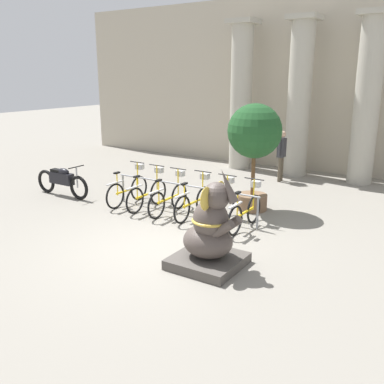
# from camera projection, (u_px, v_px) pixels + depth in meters

# --- Properties ---
(ground_plane) EXTENTS (60.00, 60.00, 0.00)m
(ground_plane) POSITION_uv_depth(u_px,v_px,m) (163.00, 247.00, 8.63)
(ground_plane) COLOR gray
(building_facade) EXTENTS (20.00, 0.20, 6.00)m
(building_facade) POSITION_uv_depth(u_px,v_px,m) (310.00, 85.00, 14.79)
(building_facade) COLOR #B2A893
(building_facade) RESTS_ON ground_plane
(column_left) EXTENTS (0.96, 0.96, 5.16)m
(column_left) POSITION_uv_depth(u_px,v_px,m) (241.00, 95.00, 15.19)
(column_left) COLOR #ADA899
(column_left) RESTS_ON ground_plane
(column_middle) EXTENTS (0.96, 0.96, 5.16)m
(column_middle) POSITION_uv_depth(u_px,v_px,m) (299.00, 97.00, 14.08)
(column_middle) COLOR #ADA899
(column_middle) RESTS_ON ground_plane
(column_right) EXTENTS (0.96, 0.96, 5.16)m
(column_right) POSITION_uv_depth(u_px,v_px,m) (367.00, 99.00, 12.96)
(column_right) COLOR #ADA899
(column_right) RESTS_ON ground_plane
(bike_rack) EXTENTS (4.05, 0.05, 0.77)m
(bike_rack) POSITION_uv_depth(u_px,v_px,m) (184.00, 190.00, 10.47)
(bike_rack) COLOR gray
(bike_rack) RESTS_ON ground_plane
(bicycle_0) EXTENTS (0.48, 1.63, 1.08)m
(bicycle_0) POSITION_uv_depth(u_px,v_px,m) (128.00, 189.00, 11.36)
(bicycle_0) COLOR black
(bicycle_0) RESTS_ON ground_plane
(bicycle_1) EXTENTS (0.48, 1.63, 1.08)m
(bicycle_1) POSITION_uv_depth(u_px,v_px,m) (148.00, 193.00, 10.97)
(bicycle_1) COLOR black
(bicycle_1) RESTS_ON ground_plane
(bicycle_2) EXTENTS (0.48, 1.63, 1.08)m
(bicycle_2) POSITION_uv_depth(u_px,v_px,m) (169.00, 197.00, 10.58)
(bicycle_2) COLOR black
(bicycle_2) RESTS_ON ground_plane
(bicycle_3) EXTENTS (0.48, 1.63, 1.08)m
(bicycle_3) POSITION_uv_depth(u_px,v_px,m) (194.00, 201.00, 10.28)
(bicycle_3) COLOR black
(bicycle_3) RESTS_ON ground_plane
(bicycle_4) EXTENTS (0.48, 1.63, 1.08)m
(bicycle_4) POSITION_uv_depth(u_px,v_px,m) (219.00, 206.00, 9.90)
(bicycle_4) COLOR black
(bicycle_4) RESTS_ON ground_plane
(bicycle_5) EXTENTS (0.48, 1.63, 1.08)m
(bicycle_5) POSITION_uv_depth(u_px,v_px,m) (246.00, 211.00, 9.54)
(bicycle_5) COLOR black
(bicycle_5) RESTS_ON ground_plane
(elephant_statue) EXTENTS (1.19, 1.19, 1.86)m
(elephant_statue) POSITION_uv_depth(u_px,v_px,m) (210.00, 234.00, 7.59)
(elephant_statue) COLOR #4C4742
(elephant_statue) RESTS_ON ground_plane
(motorcycle) EXTENTS (2.04, 0.55, 0.93)m
(motorcycle) POSITION_uv_depth(u_px,v_px,m) (62.00, 180.00, 12.08)
(motorcycle) COLOR black
(motorcycle) RESTS_ON ground_plane
(person_pedestrian) EXTENTS (0.22, 0.47, 1.63)m
(person_pedestrian) POSITION_uv_depth(u_px,v_px,m) (281.00, 151.00, 13.61)
(person_pedestrian) COLOR brown
(person_pedestrian) RESTS_ON ground_plane
(potted_tree) EXTENTS (1.34, 1.34, 2.69)m
(potted_tree) POSITION_uv_depth(u_px,v_px,m) (255.00, 138.00, 10.51)
(potted_tree) COLOR brown
(potted_tree) RESTS_ON ground_plane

